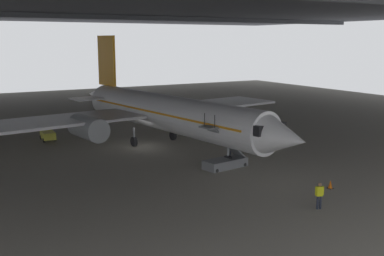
# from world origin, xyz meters

# --- Properties ---
(ground_plane) EXTENTS (110.00, 110.00, 0.00)m
(ground_plane) POSITION_xyz_m (0.00, 0.00, 0.00)
(ground_plane) COLOR gray
(hangar_structure) EXTENTS (121.00, 99.00, 14.99)m
(hangar_structure) POSITION_xyz_m (-0.08, 13.74, 14.36)
(hangar_structure) COLOR #4C4F54
(hangar_structure) RESTS_ON ground_plane
(airplane_main) EXTENTS (31.90, 32.77, 10.43)m
(airplane_main) POSITION_xyz_m (1.47, -0.92, 3.26)
(airplane_main) COLOR white
(airplane_main) RESTS_ON ground_plane
(boarding_stairs) EXTENTS (4.14, 1.99, 4.44)m
(boarding_stairs) POSITION_xyz_m (2.27, -10.04, 0.71)
(boarding_stairs) COLOR slate
(boarding_stairs) RESTS_ON ground_plane
(crew_worker_near_nose) EXTENTS (0.51, 0.34, 1.62)m
(crew_worker_near_nose) POSITION_xyz_m (2.08, -20.50, 0.92)
(crew_worker_near_nose) COLOR #232838
(crew_worker_near_nose) RESTS_ON ground_plane
(crew_worker_by_stairs) EXTENTS (0.49, 0.37, 1.55)m
(crew_worker_by_stairs) POSITION_xyz_m (4.57, -7.30, 0.88)
(crew_worker_by_stairs) COLOR #232838
(crew_worker_by_stairs) RESTS_ON ground_plane
(traffic_cone_orange) EXTENTS (0.36, 0.36, 0.60)m
(traffic_cone_orange) POSITION_xyz_m (5.60, -18.01, 0.29)
(traffic_cone_orange) COLOR black
(traffic_cone_orange) RESTS_ON ground_plane
(baggage_tug) EXTENTS (1.34, 2.24, 0.90)m
(baggage_tug) POSITION_xyz_m (-7.56, 7.23, 0.53)
(baggage_tug) COLOR yellow
(baggage_tug) RESTS_ON ground_plane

